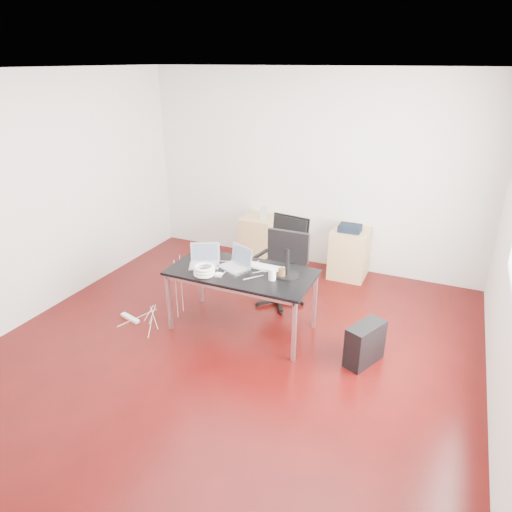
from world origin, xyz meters
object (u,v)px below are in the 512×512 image
at_px(filing_cabinet_left, 260,239).
at_px(filing_cabinet_right, 349,253).
at_px(office_chair, 283,257).
at_px(desk, 242,275).
at_px(pc_tower, 365,344).

relative_size(filing_cabinet_left, filing_cabinet_right, 1.00).
bearing_deg(office_chair, filing_cabinet_left, 135.50).
xyz_separation_m(desk, pc_tower, (1.42, -0.08, -0.46)).
distance_m(filing_cabinet_right, pc_tower, 2.06).
distance_m(filing_cabinet_left, pc_tower, 2.81).
relative_size(desk, filing_cabinet_left, 2.29).
bearing_deg(filing_cabinet_right, office_chair, -119.79).
xyz_separation_m(office_chair, filing_cabinet_right, (0.60, 1.05, -0.26)).
relative_size(filing_cabinet_right, pc_tower, 1.56).
bearing_deg(desk, filing_cabinet_right, 67.28).
xyz_separation_m(filing_cabinet_right, pc_tower, (0.63, -1.95, -0.13)).
bearing_deg(pc_tower, office_chair, 167.96).
relative_size(office_chair, filing_cabinet_left, 1.54).
height_order(filing_cabinet_left, pc_tower, filing_cabinet_left).
xyz_separation_m(office_chair, pc_tower, (1.24, -0.90, -0.39)).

